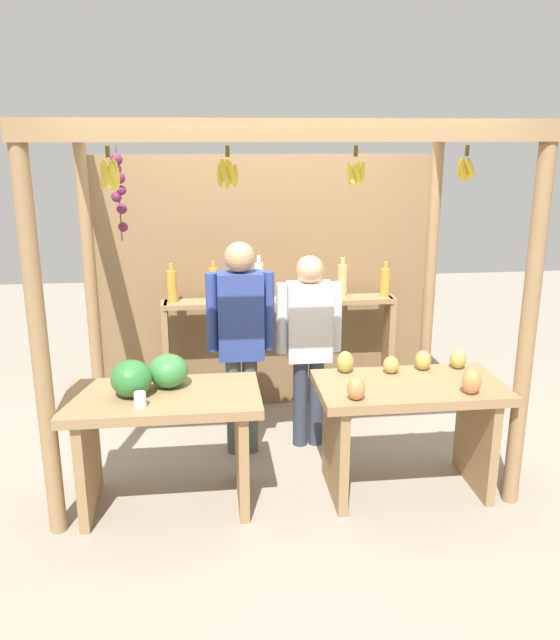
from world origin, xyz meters
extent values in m
plane|color=gray|center=(0.00, 0.00, 0.00)|extent=(12.00, 12.00, 0.00)
cylinder|color=#99754C|center=(-1.42, -0.87, 1.18)|extent=(0.10, 0.10, 2.36)
cylinder|color=#99754C|center=(1.42, -0.87, 1.18)|extent=(0.10, 0.10, 2.36)
cylinder|color=#99754C|center=(-1.42, 0.87, 1.18)|extent=(0.10, 0.10, 2.36)
cylinder|color=#99754C|center=(1.42, 0.87, 1.18)|extent=(0.10, 0.10, 2.36)
cube|color=#99754C|center=(0.00, -0.87, 2.30)|extent=(2.93, 0.12, 0.12)
cube|color=#99754C|center=(-1.42, 0.00, 2.30)|extent=(0.12, 1.83, 0.12)
cube|color=#99754C|center=(1.42, 0.00, 2.30)|extent=(0.12, 1.83, 0.12)
cube|color=olive|center=(0.00, 0.89, 1.06)|extent=(2.83, 0.04, 2.13)
cylinder|color=brown|center=(0.35, -0.76, 2.19)|extent=(0.02, 0.02, 0.06)
ellipsoid|color=yellow|center=(0.39, -0.76, 2.07)|extent=(0.04, 0.06, 0.13)
ellipsoid|color=yellow|center=(0.36, -0.73, 2.07)|extent=(0.07, 0.05, 0.14)
ellipsoid|color=yellow|center=(0.33, -0.74, 2.06)|extent=(0.06, 0.08, 0.14)
ellipsoid|color=yellow|center=(0.32, -0.78, 2.07)|extent=(0.06, 0.07, 0.14)
ellipsoid|color=yellow|center=(0.36, -0.78, 2.06)|extent=(0.07, 0.05, 0.14)
cylinder|color=brown|center=(0.99, -0.77, 2.19)|extent=(0.02, 0.02, 0.06)
ellipsoid|color=gold|center=(1.01, -0.77, 2.07)|extent=(0.04, 0.08, 0.12)
ellipsoid|color=gold|center=(1.01, -0.73, 2.08)|extent=(0.07, 0.05, 0.13)
ellipsoid|color=gold|center=(0.97, -0.75, 2.10)|extent=(0.06, 0.06, 0.13)
ellipsoid|color=gold|center=(0.97, -0.78, 2.09)|extent=(0.05, 0.06, 0.13)
ellipsoid|color=gold|center=(1.00, -0.80, 2.10)|extent=(0.08, 0.05, 0.13)
cylinder|color=brown|center=(-0.35, -0.73, 2.19)|extent=(0.02, 0.02, 0.06)
ellipsoid|color=gold|center=(-0.32, -0.73, 2.06)|extent=(0.04, 0.09, 0.15)
ellipsoid|color=gold|center=(-0.34, -0.72, 2.05)|extent=(0.08, 0.07, 0.15)
ellipsoid|color=gold|center=(-0.38, -0.70, 2.09)|extent=(0.07, 0.06, 0.15)
ellipsoid|color=gold|center=(-0.40, -0.73, 2.07)|extent=(0.04, 0.06, 0.15)
ellipsoid|color=gold|center=(-0.37, -0.76, 2.09)|extent=(0.06, 0.05, 0.15)
ellipsoid|color=gold|center=(-0.33, -0.76, 2.08)|extent=(0.08, 0.06, 0.15)
cylinder|color=brown|center=(-0.99, -0.74, 2.19)|extent=(0.02, 0.02, 0.06)
ellipsoid|color=yellow|center=(-0.96, -0.74, 2.06)|extent=(0.04, 0.07, 0.15)
ellipsoid|color=yellow|center=(-0.96, -0.72, 2.07)|extent=(0.05, 0.06, 0.15)
ellipsoid|color=yellow|center=(-0.99, -0.72, 2.09)|extent=(0.08, 0.04, 0.15)
ellipsoid|color=yellow|center=(-1.02, -0.72, 2.06)|extent=(0.07, 0.08, 0.16)
ellipsoid|color=yellow|center=(-1.02, -0.74, 2.09)|extent=(0.04, 0.08, 0.15)
ellipsoid|color=yellow|center=(-1.01, -0.76, 2.07)|extent=(0.08, 0.08, 0.16)
ellipsoid|color=yellow|center=(-0.99, -0.76, 2.06)|extent=(0.08, 0.04, 0.15)
ellipsoid|color=yellow|center=(-0.97, -0.76, 2.07)|extent=(0.06, 0.06, 0.16)
cylinder|color=#4C422D|center=(-0.98, -0.47, 1.95)|extent=(0.01, 0.01, 0.55)
sphere|color=#601E42|center=(-0.98, -0.47, 2.14)|extent=(0.07, 0.07, 0.07)
sphere|color=#601E42|center=(-0.99, -0.46, 2.09)|extent=(0.06, 0.06, 0.06)
sphere|color=#601E42|center=(-0.97, -0.48, 2.04)|extent=(0.07, 0.07, 0.07)
sphere|color=#601E42|center=(-0.97, -0.46, 1.97)|extent=(0.06, 0.06, 0.06)
sphere|color=#601E42|center=(-1.00, -0.46, 1.93)|extent=(0.06, 0.06, 0.06)
sphere|color=#601E42|center=(-0.97, -0.48, 1.86)|extent=(0.06, 0.06, 0.06)
sphere|color=#601E42|center=(-0.97, -0.45, 1.75)|extent=(0.06, 0.06, 0.06)
cube|color=#99754C|center=(-0.78, -0.65, 0.72)|extent=(1.19, 0.64, 0.06)
cube|color=#99754C|center=(-1.26, -0.65, 0.35)|extent=(0.06, 0.58, 0.69)
cube|color=#99754C|center=(-0.30, -0.65, 0.35)|extent=(0.06, 0.58, 0.69)
ellipsoid|color=#38843D|center=(-0.74, -0.53, 0.86)|extent=(0.26, 0.26, 0.21)
ellipsoid|color=#2D7533|center=(-0.96, -0.66, 0.87)|extent=(0.35, 0.35, 0.23)
cylinder|color=white|center=(-0.90, -0.83, 0.80)|extent=(0.07, 0.07, 0.09)
cube|color=#99754C|center=(0.78, -0.65, 0.72)|extent=(1.19, 0.64, 0.06)
cube|color=#99754C|center=(0.30, -0.65, 0.35)|extent=(0.06, 0.58, 0.69)
cube|color=#99754C|center=(1.26, -0.65, 0.35)|extent=(0.06, 0.58, 0.69)
ellipsoid|color=#B79E47|center=(0.71, -0.46, 0.81)|extent=(0.15, 0.15, 0.12)
ellipsoid|color=#B79E47|center=(0.94, -0.43, 0.82)|extent=(0.14, 0.14, 0.14)
ellipsoid|color=#E07F47|center=(0.37, -0.87, 0.82)|extent=(0.15, 0.15, 0.14)
ellipsoid|color=#E07F47|center=(1.09, -0.86, 0.83)|extent=(0.17, 0.17, 0.16)
ellipsoid|color=#B79E47|center=(0.41, -0.41, 0.83)|extent=(0.16, 0.16, 0.15)
ellipsoid|color=#B79E47|center=(1.18, -0.42, 0.82)|extent=(0.14, 0.14, 0.13)
cube|color=#99754C|center=(-0.83, 0.65, 0.50)|extent=(0.05, 0.20, 1.00)
cube|color=#99754C|center=(1.01, 0.65, 0.50)|extent=(0.05, 0.20, 1.00)
cube|color=#99754C|center=(0.09, 0.65, 0.98)|extent=(1.84, 0.22, 0.04)
cylinder|color=gold|center=(-0.76, 0.65, 1.13)|extent=(0.08, 0.08, 0.25)
cylinder|color=gold|center=(-0.76, 0.65, 1.28)|extent=(0.03, 0.03, 0.06)
cylinder|color=gold|center=(-0.43, 0.65, 1.13)|extent=(0.07, 0.07, 0.27)
cylinder|color=gold|center=(-0.43, 0.65, 1.30)|extent=(0.03, 0.03, 0.06)
cylinder|color=silver|center=(-0.07, 0.65, 1.15)|extent=(0.07, 0.07, 0.30)
cylinder|color=silver|center=(-0.07, 0.65, 1.33)|extent=(0.03, 0.03, 0.06)
cylinder|color=#D8B266|center=(0.27, 0.65, 1.14)|extent=(0.07, 0.07, 0.27)
cylinder|color=#D8B266|center=(0.27, 0.65, 1.30)|extent=(0.03, 0.03, 0.06)
cylinder|color=#D8B266|center=(0.61, 0.65, 1.13)|extent=(0.08, 0.08, 0.27)
cylinder|color=#D8B266|center=(0.61, 0.65, 1.30)|extent=(0.04, 0.04, 0.06)
cylinder|color=gold|center=(0.96, 0.65, 1.11)|extent=(0.08, 0.08, 0.23)
cylinder|color=gold|center=(0.96, 0.65, 1.26)|extent=(0.04, 0.04, 0.06)
cylinder|color=#47514A|center=(-0.32, 0.01, 0.37)|extent=(0.11, 0.11, 0.74)
cylinder|color=#47514A|center=(-0.20, 0.01, 0.37)|extent=(0.11, 0.11, 0.74)
cube|color=#2D428C|center=(-0.26, 0.01, 1.05)|extent=(0.32, 0.19, 0.62)
cylinder|color=#2D428C|center=(-0.46, 0.01, 1.08)|extent=(0.08, 0.08, 0.56)
cylinder|color=#2D428C|center=(-0.06, 0.01, 1.08)|extent=(0.08, 0.08, 0.56)
sphere|color=tan|center=(-0.26, 0.01, 1.47)|extent=(0.21, 0.21, 0.21)
cylinder|color=#323948|center=(0.18, 0.07, 0.34)|extent=(0.11, 0.11, 0.68)
cylinder|color=#323948|center=(0.30, 0.07, 0.34)|extent=(0.11, 0.11, 0.68)
cube|color=white|center=(0.24, 0.07, 0.97)|extent=(0.32, 0.19, 0.58)
cylinder|color=white|center=(0.04, 0.07, 1.00)|extent=(0.08, 0.08, 0.52)
cylinder|color=white|center=(0.44, 0.07, 1.00)|extent=(0.08, 0.08, 0.52)
sphere|color=tan|center=(0.24, 0.07, 1.36)|extent=(0.20, 0.20, 0.20)
camera|label=1|loc=(-0.50, -4.39, 2.29)|focal=36.52mm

